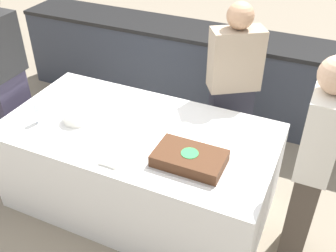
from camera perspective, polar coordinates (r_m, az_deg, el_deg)
ground_plane at (r=3.42m, az=-3.87°, el=-10.61°), size 14.00×14.00×0.00m
back_counter at (r=4.35m, az=5.85°, el=7.82°), size 4.40×0.58×0.92m
dining_table at (r=3.16m, az=-4.14°, el=-5.92°), size 2.05×1.08×0.74m
cake at (r=2.59m, az=3.14°, el=-4.74°), size 0.50×0.33×0.09m
plate_stack at (r=3.07m, az=-13.12°, el=1.35°), size 0.20×0.20×0.08m
wine_glass at (r=3.10m, az=-18.44°, el=2.26°), size 0.06×0.06×0.17m
side_plate_near_cake at (r=2.83m, az=7.16°, el=-2.05°), size 0.21×0.21×0.00m
utensil_pile at (r=2.64m, az=-8.35°, el=-5.12°), size 0.13×0.10×0.02m
person_cutting_cake at (r=3.35m, az=9.32°, el=5.13°), size 0.46×0.39×1.54m
person_seated_left at (r=3.57m, az=-22.57°, el=6.05°), size 0.23×0.39×1.65m
person_seated_right at (r=2.63m, az=20.26°, el=-5.46°), size 0.22×0.36×1.57m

